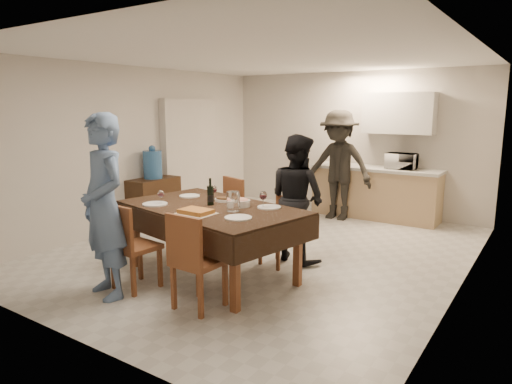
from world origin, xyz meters
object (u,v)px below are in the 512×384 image
(dining_table, at_px, (211,209))
(wine_bottle, at_px, (210,192))
(water_pitcher, at_px, (233,201))
(person_kitchen, at_px, (338,165))
(microwave, at_px, (401,161))
(savoury_tart, at_px, (196,211))
(console, at_px, (154,202))
(person_near, at_px, (104,207))
(person_far, at_px, (297,198))
(water_jug, at_px, (153,165))

(dining_table, distance_m, wine_bottle, 0.21)
(water_pitcher, height_order, person_kitchen, person_kitchen)
(dining_table, xyz_separation_m, microwave, (1.05, 3.84, 0.25))
(water_pitcher, bearing_deg, savoury_tart, -127.15)
(dining_table, xyz_separation_m, console, (-2.27, 1.27, -0.40))
(wine_bottle, distance_m, person_near, 1.21)
(microwave, bearing_deg, dining_table, 74.74)
(dining_table, bearing_deg, wine_bottle, 146.36)
(wine_bottle, bearing_deg, savoury_tart, -70.77)
(person_far, bearing_deg, microwave, -83.24)
(person_far, bearing_deg, person_near, 79.22)
(water_jug, distance_m, wine_bottle, 2.53)
(water_pitcher, height_order, person_far, person_far)
(water_pitcher, relative_size, person_near, 0.11)
(water_jug, bearing_deg, person_kitchen, 42.09)
(wine_bottle, bearing_deg, person_far, 59.04)
(console, relative_size, person_kitchen, 0.45)
(water_pitcher, bearing_deg, microwave, 79.84)
(savoury_tart, height_order, microwave, microwave)
(microwave, height_order, person_kitchen, person_kitchen)
(water_pitcher, distance_m, savoury_tart, 0.42)
(dining_table, relative_size, person_kitchen, 1.23)
(dining_table, xyz_separation_m, wine_bottle, (-0.05, 0.05, 0.20))
(dining_table, height_order, person_near, person_near)
(dining_table, relative_size, console, 2.72)
(water_pitcher, height_order, microwave, microwave)
(wine_bottle, relative_size, savoury_tart, 0.80)
(wine_bottle, relative_size, microwave, 0.65)
(water_jug, height_order, savoury_tart, water_jug)
(microwave, height_order, person_far, person_far)
(dining_table, height_order, water_jug, water_jug)
(savoury_tart, xyz_separation_m, microwave, (0.95, 4.22, 0.18))
(wine_bottle, distance_m, water_pitcher, 0.42)
(microwave, bearing_deg, water_pitcher, 79.84)
(water_jug, height_order, wine_bottle, water_jug)
(console, height_order, person_near, person_near)
(microwave, xyz_separation_m, person_near, (-1.60, -4.89, -0.09))
(dining_table, xyz_separation_m, person_kitchen, (0.09, 3.39, 0.16))
(person_near, relative_size, person_far, 1.17)
(savoury_tart, bearing_deg, microwave, 77.35)
(dining_table, xyz_separation_m, person_far, (0.55, 1.05, 0.02))
(dining_table, xyz_separation_m, person_near, (-0.55, -1.05, 0.16))
(console, relative_size, savoury_tart, 2.18)
(console, height_order, water_jug, water_jug)
(console, distance_m, savoury_tart, 2.92)
(water_jug, relative_size, person_far, 0.28)
(person_kitchen, bearing_deg, dining_table, -91.45)
(dining_table, bearing_deg, person_near, -106.29)
(microwave, bearing_deg, person_kitchen, 25.08)
(microwave, bearing_deg, person_far, 79.89)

